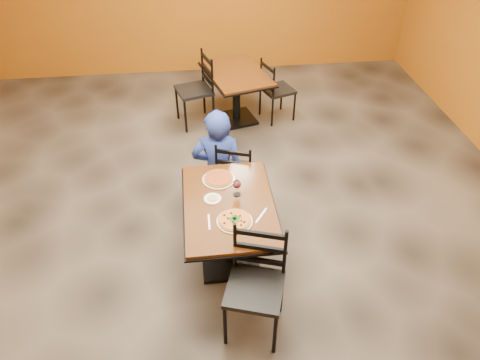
{
  "coord_description": "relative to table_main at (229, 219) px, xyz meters",
  "views": [
    {
      "loc": [
        -0.26,
        -3.54,
        3.42
      ],
      "look_at": [
        0.12,
        -0.3,
        0.85
      ],
      "focal_mm": 33.93,
      "sensor_mm": 36.0,
      "label": 1
    }
  ],
  "objects": [
    {
      "name": "wine_glass",
      "position": [
        0.08,
        0.11,
        0.28
      ],
      "size": [
        0.08,
        0.08,
        0.18
      ],
      "primitive_type": null,
      "color": "white",
      "rests_on": "table_main"
    },
    {
      "name": "knife",
      "position": [
        0.26,
        -0.19,
        0.2
      ],
      "size": [
        0.13,
        0.18,
        0.0
      ],
      "primitive_type": "cube",
      "rotation": [
        0.0,
        0.0,
        -0.6
      ],
      "color": "silver",
      "rests_on": "table_main"
    },
    {
      "name": "fork",
      "position": [
        -0.19,
        -0.22,
        0.2
      ],
      "size": [
        0.02,
        0.19,
        0.0
      ],
      "primitive_type": "cube",
      "rotation": [
        0.0,
        0.0,
        -0.01
      ],
      "color": "silver",
      "rests_on": "table_main"
    },
    {
      "name": "diner",
      "position": [
        -0.03,
        0.99,
        0.01
      ],
      "size": [
        0.63,
        0.46,
        1.14
      ],
      "primitive_type": "imported",
      "rotation": [
        0.0,
        0.0,
        3.0
      ],
      "color": "navy",
      "rests_on": "floor"
    },
    {
      "name": "dip",
      "position": [
        -0.14,
        0.08,
        0.21
      ],
      "size": [
        0.09,
        0.09,
        0.01
      ],
      "primitive_type": "cylinder",
      "color": "tan",
      "rests_on": "side_plate"
    },
    {
      "name": "chair_main_far",
      "position": [
        0.17,
        0.87,
        -0.12
      ],
      "size": [
        0.5,
        0.5,
        0.87
      ],
      "primitive_type": null,
      "rotation": [
        0.0,
        0.0,
        2.81
      ],
      "color": "black",
      "rests_on": "floor"
    },
    {
      "name": "plate_far",
      "position": [
        -0.06,
        0.35,
        0.2
      ],
      "size": [
        0.31,
        0.31,
        0.01
      ],
      "primitive_type": "cylinder",
      "color": "white",
      "rests_on": "table_main"
    },
    {
      "name": "floor",
      "position": [
        0.0,
        0.5,
        -0.56
      ],
      "size": [
        7.0,
        8.0,
        0.01
      ],
      "primitive_type": "cube",
      "color": "black",
      "rests_on": "ground"
    },
    {
      "name": "chair_main_near",
      "position": [
        0.13,
        -0.77,
        -0.06
      ],
      "size": [
        0.56,
        0.56,
        0.99
      ],
      "primitive_type": null,
      "rotation": [
        0.0,
        0.0,
        -0.31
      ],
      "color": "black",
      "rests_on": "floor"
    },
    {
      "name": "side_plate",
      "position": [
        -0.14,
        0.08,
        0.2
      ],
      "size": [
        0.16,
        0.16,
        0.01
      ],
      "primitive_type": "cylinder",
      "color": "white",
      "rests_on": "table_main"
    },
    {
      "name": "pizza_main",
      "position": [
        0.02,
        -0.24,
        0.21
      ],
      "size": [
        0.28,
        0.28,
        0.02
      ],
      "primitive_type": "cylinder",
      "color": "#98230B",
      "rests_on": "plate_main"
    },
    {
      "name": "plate_main",
      "position": [
        0.02,
        -0.24,
        0.2
      ],
      "size": [
        0.31,
        0.31,
        0.01
      ],
      "primitive_type": "cylinder",
      "color": "white",
      "rests_on": "table_main"
    },
    {
      "name": "table_second",
      "position": [
        0.36,
        2.71,
        -0.0
      ],
      "size": [
        1.02,
        1.28,
        0.75
      ],
      "rotation": [
        0.0,
        0.0,
        0.26
      ],
      "color": "#58310E",
      "rests_on": "floor"
    },
    {
      "name": "chair_second_left",
      "position": [
        -0.23,
        2.71,
        -0.05
      ],
      "size": [
        0.56,
        0.56,
        1.01
      ],
      "primitive_type": null,
      "rotation": [
        0.0,
        0.0,
        -1.3
      ],
      "color": "black",
      "rests_on": "floor"
    },
    {
      "name": "table_main",
      "position": [
        0.0,
        0.0,
        0.0
      ],
      "size": [
        0.83,
        1.23,
        0.75
      ],
      "color": "#58310E",
      "rests_on": "floor"
    },
    {
      "name": "chair_second_right",
      "position": [
        0.96,
        2.71,
        -0.11
      ],
      "size": [
        0.51,
        0.51,
        0.89
      ],
      "primitive_type": null,
      "rotation": [
        0.0,
        0.0,
        1.92
      ],
      "color": "black",
      "rests_on": "floor"
    },
    {
      "name": "pizza_far",
      "position": [
        -0.06,
        0.35,
        0.21
      ],
      "size": [
        0.28,
        0.28,
        0.02
      ],
      "primitive_type": "cylinder",
      "color": "#B45E22",
      "rests_on": "plate_far"
    }
  ]
}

